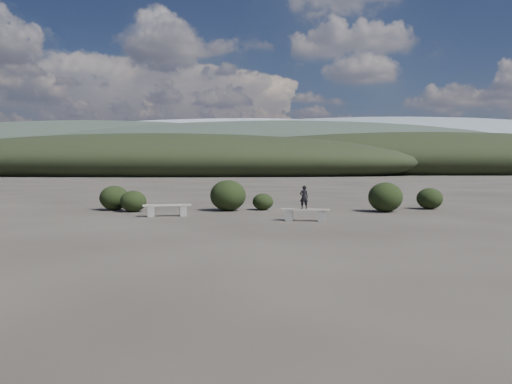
{
  "coord_description": "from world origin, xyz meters",
  "views": [
    {
      "loc": [
        0.5,
        -13.54,
        1.99
      ],
      "look_at": [
        -0.15,
        3.5,
        1.1
      ],
      "focal_mm": 35.0,
      "sensor_mm": 36.0,
      "label": 1
    }
  ],
  "objects": [
    {
      "name": "seated_person",
      "position": [
        1.55,
        4.47,
        0.86
      ],
      "size": [
        0.33,
        0.24,
        0.84
      ],
      "primitive_type": "imported",
      "rotation": [
        0.0,
        0.0,
        3.27
      ],
      "color": "black",
      "rests_on": "bench_right"
    },
    {
      "name": "shrub_c",
      "position": [
        -0.05,
        8.92,
        0.38
      ],
      "size": [
        0.94,
        0.94,
        0.75
      ],
      "primitive_type": "ellipsoid",
      "color": "black",
      "rests_on": "ground"
    },
    {
      "name": "ground",
      "position": [
        0.0,
        0.0,
        0.0
      ],
      "size": [
        1200.0,
        1200.0,
        0.0
      ],
      "primitive_type": "plane",
      "color": "#322D27",
      "rests_on": "ground"
    },
    {
      "name": "shrub_f",
      "position": [
        -6.75,
        8.61,
        0.55
      ],
      "size": [
        1.31,
        1.31,
        1.11
      ],
      "primitive_type": "ellipsoid",
      "color": "black",
      "rests_on": "ground"
    },
    {
      "name": "bench_left",
      "position": [
        -3.76,
        5.91,
        0.29
      ],
      "size": [
        1.92,
        0.87,
        0.47
      ],
      "rotation": [
        0.0,
        0.0,
        0.27
      ],
      "color": "slate",
      "rests_on": "ground"
    },
    {
      "name": "shrub_d",
      "position": [
        5.28,
        8.19,
        0.64
      ],
      "size": [
        1.47,
        1.47,
        1.29
      ],
      "primitive_type": "ellipsoid",
      "color": "black",
      "rests_on": "ground"
    },
    {
      "name": "shrub_e",
      "position": [
        7.64,
        9.69,
        0.49
      ],
      "size": [
        1.18,
        1.18,
        0.98
      ],
      "primitive_type": "ellipsoid",
      "color": "black",
      "rests_on": "ground"
    },
    {
      "name": "bench_right",
      "position": [
        1.59,
        4.47,
        0.27
      ],
      "size": [
        1.8,
        0.63,
        0.44
      ],
      "rotation": [
        0.0,
        0.0,
        -0.15
      ],
      "color": "slate",
      "rests_on": "ground"
    },
    {
      "name": "shrub_a",
      "position": [
        -5.65,
        7.79,
        0.46
      ],
      "size": [
        1.13,
        1.13,
        0.92
      ],
      "primitive_type": "ellipsoid",
      "color": "black",
      "rests_on": "ground"
    },
    {
      "name": "shrub_b",
      "position": [
        -1.59,
        8.49,
        0.68
      ],
      "size": [
        1.6,
        1.6,
        1.37
      ],
      "primitive_type": "ellipsoid",
      "color": "black",
      "rests_on": "ground"
    },
    {
      "name": "mountain_ridges",
      "position": [
        -7.48,
        339.06,
        10.84
      ],
      "size": [
        500.0,
        400.0,
        56.0
      ],
      "color": "black",
      "rests_on": "ground"
    }
  ]
}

